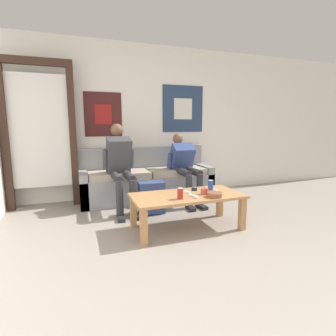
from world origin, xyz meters
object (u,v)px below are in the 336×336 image
(drink_can_blue, at_px, (211,185))
(cell_phone, at_px, (194,189))
(coffee_table, at_px, (187,200))
(pillar_candle, at_px, (205,191))
(couch, at_px, (147,181))
(game_controller_far_center, at_px, (194,196))
(person_seated_adult, at_px, (120,164))
(person_seated_teen, at_px, (185,164))
(drink_can_red, at_px, (180,193))
(ceramic_bowl, at_px, (215,194))
(game_controller_near_right, at_px, (185,192))
(game_controller_near_left, at_px, (216,191))
(backpack, at_px, (151,198))

(drink_can_blue, relative_size, cell_phone, 0.82)
(coffee_table, distance_m, pillar_candle, 0.23)
(drink_can_blue, bearing_deg, couch, 110.61)
(coffee_table, bearing_deg, game_controller_far_center, -79.00)
(cell_phone, bearing_deg, coffee_table, -134.39)
(couch, relative_size, person_seated_adult, 1.72)
(couch, bearing_deg, person_seated_teen, -30.27)
(couch, xyz_separation_m, game_controller_far_center, (0.14, -1.53, 0.13))
(couch, distance_m, cell_phone, 1.25)
(drink_can_red, bearing_deg, pillar_candle, 14.02)
(drink_can_red, xyz_separation_m, cell_phone, (0.33, 0.33, -0.06))
(ceramic_bowl, relative_size, game_controller_far_center, 1.19)
(drink_can_red, bearing_deg, game_controller_far_center, 1.12)
(drink_can_red, height_order, game_controller_near_right, drink_can_red)
(person_seated_teen, bearing_deg, cell_phone, -105.24)
(person_seated_teen, height_order, game_controller_near_left, person_seated_teen)
(ceramic_bowl, bearing_deg, game_controller_far_center, 164.33)
(pillar_candle, xyz_separation_m, game_controller_near_right, (-0.19, 0.13, -0.02))
(game_controller_near_left, bearing_deg, drink_can_red, -166.55)
(drink_can_red, relative_size, game_controller_far_center, 0.84)
(coffee_table, bearing_deg, backpack, 110.63)
(person_seated_teen, xyz_separation_m, game_controller_far_center, (-0.39, -1.21, -0.17))
(person_seated_adult, height_order, pillar_candle, person_seated_adult)
(pillar_candle, bearing_deg, game_controller_near_left, 12.38)
(person_seated_teen, relative_size, drink_can_blue, 8.75)
(couch, xyz_separation_m, ceramic_bowl, (0.36, -1.59, 0.15))
(coffee_table, relative_size, game_controller_near_right, 8.98)
(person_seated_adult, bearing_deg, game_controller_near_left, -47.13)
(person_seated_teen, xyz_separation_m, drink_can_red, (-0.57, -1.22, -0.12))
(person_seated_teen, distance_m, drink_can_blue, 0.98)
(drink_can_red, relative_size, game_controller_near_right, 0.86)
(coffee_table, bearing_deg, couch, 94.66)
(couch, height_order, game_controller_near_left, couch)
(couch, relative_size, drink_can_red, 17.32)
(drink_can_blue, height_order, game_controller_near_right, drink_can_blue)
(drink_can_red, distance_m, cell_phone, 0.47)
(game_controller_near_left, distance_m, cell_phone, 0.28)
(game_controller_near_left, height_order, game_controller_far_center, same)
(person_seated_adult, height_order, game_controller_near_left, person_seated_adult)
(backpack, relative_size, game_controller_near_right, 3.09)
(pillar_candle, height_order, game_controller_near_right, pillar_candle)
(game_controller_near_left, bearing_deg, ceramic_bowl, -125.13)
(couch, relative_size, pillar_candle, 24.87)
(couch, bearing_deg, person_seated_adult, -145.43)
(backpack, xyz_separation_m, drink_can_red, (0.10, -0.81, 0.27))
(coffee_table, xyz_separation_m, game_controller_near_left, (0.38, -0.02, 0.08))
(game_controller_near_left, xyz_separation_m, cell_phone, (-0.20, 0.20, -0.01))
(cell_phone, bearing_deg, drink_can_red, -135.08)
(cell_phone, bearing_deg, ceramic_bowl, -79.72)
(drink_can_blue, bearing_deg, game_controller_near_left, -84.94)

